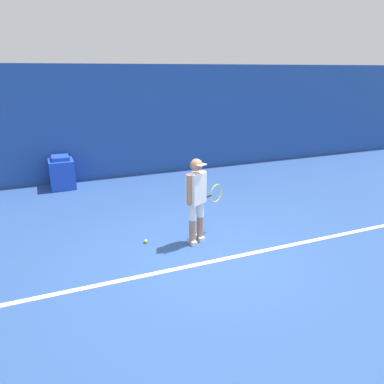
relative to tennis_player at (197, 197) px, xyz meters
name	(u,v)px	position (x,y,z in m)	size (l,w,h in m)	color
ground_plane	(209,255)	(-0.02, -0.58, -0.87)	(24.00, 24.00, 0.00)	#2D5193
back_wall	(128,122)	(-0.02, 4.97, 0.72)	(24.00, 0.10, 3.18)	#234C99
court_baseline	(215,261)	(-0.02, -0.81, -0.86)	(21.60, 0.10, 0.01)	white
tennis_player	(197,197)	(0.00, 0.00, 0.00)	(0.91, 0.55, 1.57)	#A37556
tennis_ball	(146,241)	(-0.89, 0.30, -0.83)	(0.07, 0.07, 0.07)	#D1E533
covered_chair	(62,173)	(-2.00, 4.47, -0.46)	(0.63, 0.79, 0.86)	blue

